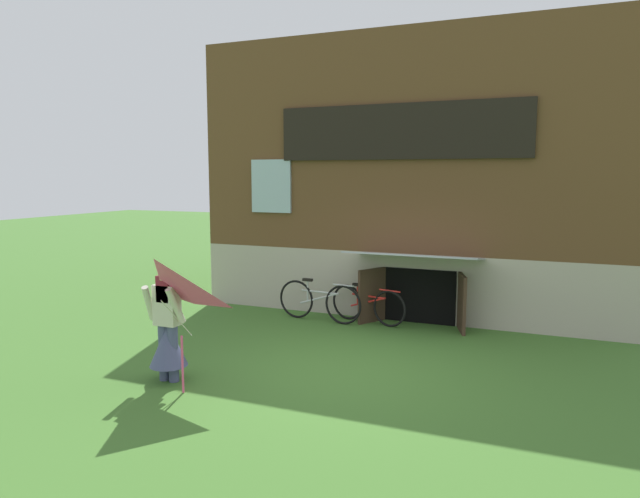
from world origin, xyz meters
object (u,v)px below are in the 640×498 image
person (168,334)px  kite (155,295)px  bicycle_red (368,304)px  bicycle_silver (319,301)px

person → kite: (0.26, -0.56, 0.68)m
kite → bicycle_red: 4.89m
bicycle_red → bicycle_silver: size_ratio=0.89×
kite → bicycle_red: bearing=73.9°
kite → bicycle_silver: 4.50m
kite → bicycle_silver: kite is taller
bicycle_red → person: bearing=-97.3°
person → bicycle_silver: bearing=57.4°
person → kite: 0.92m
person → bicycle_red: (1.59, 4.04, -0.29)m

